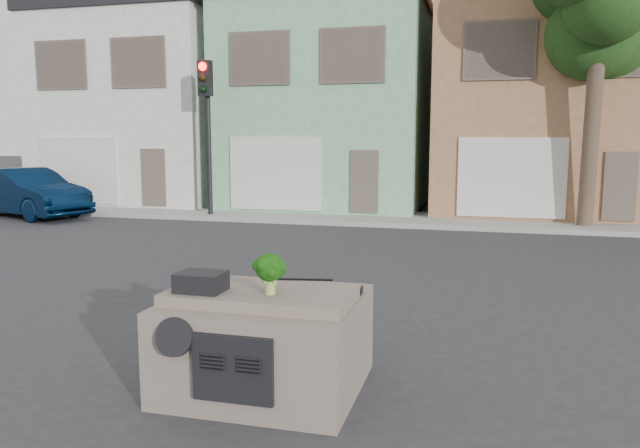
% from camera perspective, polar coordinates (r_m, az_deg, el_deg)
% --- Properties ---
extents(ground_plane, '(120.00, 120.00, 0.00)m').
position_cam_1_polar(ground_plane, '(9.76, 1.17, -8.06)').
color(ground_plane, '#303033').
rests_on(ground_plane, ground).
extents(sidewalk, '(40.00, 3.00, 0.15)m').
position_cam_1_polar(sidewalk, '(19.90, 8.41, 0.41)').
color(sidewalk, gray).
rests_on(sidewalk, ground).
extents(townhouse_white, '(7.20, 8.20, 7.55)m').
position_cam_1_polar(townhouse_white, '(27.07, -14.52, 10.11)').
color(townhouse_white, silver).
rests_on(townhouse_white, ground).
extents(townhouse_mint, '(7.20, 8.20, 7.55)m').
position_cam_1_polar(townhouse_mint, '(24.31, 1.35, 10.62)').
color(townhouse_mint, '#7CB088').
rests_on(townhouse_mint, ground).
extents(townhouse_tan, '(7.20, 8.20, 7.55)m').
position_cam_1_polar(townhouse_tan, '(23.69, 19.57, 10.22)').
color(townhouse_tan, '#9A6A47').
rests_on(townhouse_tan, ground).
extents(navy_sedan, '(5.22, 3.21, 1.62)m').
position_cam_1_polar(navy_sedan, '(23.09, -25.08, 0.60)').
color(navy_sedan, '#051833').
rests_on(navy_sedan, ground).
extents(traffic_signal, '(0.40, 0.40, 5.10)m').
position_cam_1_polar(traffic_signal, '(20.55, -10.25, 7.53)').
color(traffic_signal, black).
rests_on(traffic_signal, ground).
extents(tree_near, '(4.40, 4.00, 8.50)m').
position_cam_1_polar(tree_near, '(19.16, 23.79, 12.04)').
color(tree_near, '#1E3F15').
rests_on(tree_near, ground).
extents(car_dashboard, '(2.00, 1.80, 1.12)m').
position_cam_1_polar(car_dashboard, '(6.84, -4.92, -10.30)').
color(car_dashboard, '#75665A').
rests_on(car_dashboard, ground).
extents(instrument_hump, '(0.48, 0.38, 0.20)m').
position_cam_1_polar(instrument_hump, '(6.57, -10.82, -5.21)').
color(instrument_hump, black).
rests_on(instrument_hump, car_dashboard).
extents(wiper_arm, '(0.69, 0.15, 0.02)m').
position_cam_1_polar(wiper_arm, '(6.95, -1.73, -5.09)').
color(wiper_arm, black).
rests_on(wiper_arm, car_dashboard).
extents(broccoli, '(0.45, 0.45, 0.43)m').
position_cam_1_polar(broccoli, '(6.34, -4.61, -4.51)').
color(broccoli, '#103709').
rests_on(broccoli, car_dashboard).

